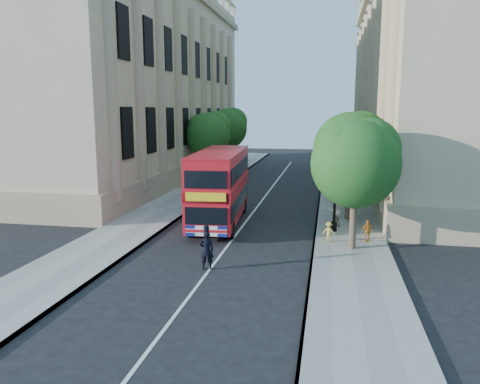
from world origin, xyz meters
The scene contains 17 objects.
ground centered at (0.00, 0.00, 0.00)m, with size 120.00×120.00×0.00m, color black.
pavement_right centered at (5.75, 10.00, 0.06)m, with size 3.50×80.00×0.12m, color gray.
pavement_left centered at (-5.75, 10.00, 0.06)m, with size 3.50×80.00×0.12m, color gray.
building_right centered at (13.80, 24.00, 9.00)m, with size 12.00×38.00×18.00m, color tan.
building_left centered at (-13.80, 24.00, 9.00)m, with size 12.00×38.00×18.00m, color tan.
tree_right_near centered at (5.84, 3.03, 4.25)m, with size 4.00×4.00×6.08m.
tree_right_mid centered at (5.84, 9.03, 4.45)m, with size 4.20×4.20×6.37m.
tree_right_far centered at (5.84, 15.03, 4.31)m, with size 4.00×4.00×6.15m.
tree_left_far centered at (-5.96, 22.03, 4.44)m, with size 4.00×4.00×6.30m.
tree_left_back centered at (-5.96, 30.03, 4.71)m, with size 4.20×4.20×6.65m.
lamp_post centered at (5.00, 6.00, 2.51)m, with size 0.32×0.32×5.16m.
double_decker_bus centered at (-1.37, 7.00, 2.24)m, with size 2.98×8.94×4.06m.
box_van centered at (-2.84, 12.23, 1.27)m, with size 2.08×4.61×2.59m.
police_constable centered at (-0.14, -0.73, 0.80)m, with size 0.58×0.38×1.60m, color black.
woman_pedestrian centered at (4.97, 6.93, 1.03)m, with size 0.88×0.69×1.81m, color beige.
child_a centered at (6.58, 4.28, 0.66)m, with size 0.63×0.26×1.07m, color orange.
child_b centered at (4.74, 3.93, 0.61)m, with size 0.63×0.36×0.97m, color gold.
Camera 1 is at (4.62, -18.39, 6.40)m, focal length 35.00 mm.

